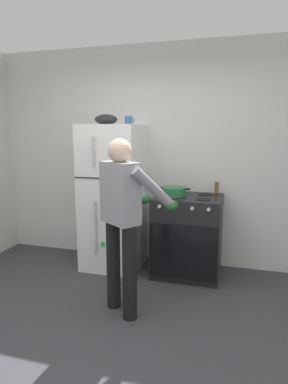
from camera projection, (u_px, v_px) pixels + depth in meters
ground at (100, 348)px, 2.57m from camera, size 8.00×8.00×0.00m
kitchen_wall_back at (160, 156)px, 4.17m from camera, size 6.00×0.10×2.70m
refrigerator at (114, 197)px, 4.02m from camera, size 0.68×0.72×1.74m
stove_range at (187, 236)px, 3.84m from camera, size 0.76×0.67×0.93m
person_cook at (124, 211)px, 2.93m from camera, size 0.69×0.74×1.60m
red_pot at (174, 192)px, 3.75m from camera, size 0.37×0.27×0.10m
coffee_mug at (129, 120)px, 3.86m from camera, size 0.11×0.08×0.10m
pepper_mill at (217, 188)px, 3.86m from camera, size 0.05×0.05×0.15m
mixing_bowl at (106, 119)px, 3.88m from camera, size 0.27×0.27×0.12m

